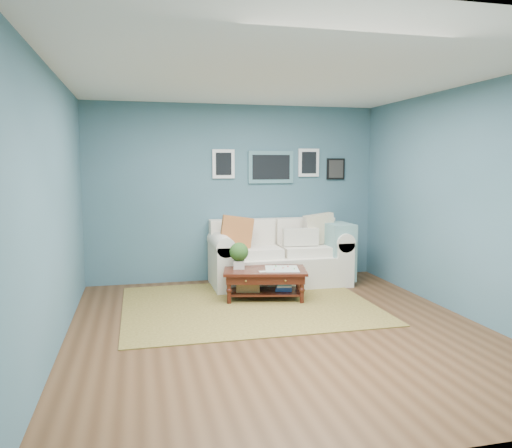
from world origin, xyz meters
name	(u,v)px	position (x,y,z in m)	size (l,w,h in m)	color
room_shell	(280,205)	(0.02, 0.06, 1.36)	(5.00, 5.02, 2.70)	brown
area_rug	(248,305)	(-0.13, 0.98, 0.01)	(3.13, 2.50, 0.01)	brown
loveseat	(284,255)	(0.66, 2.03, 0.44)	(2.08, 0.95, 1.07)	white
coffee_table	(260,274)	(0.10, 1.24, 0.34)	(1.19, 0.85, 0.76)	#350C09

